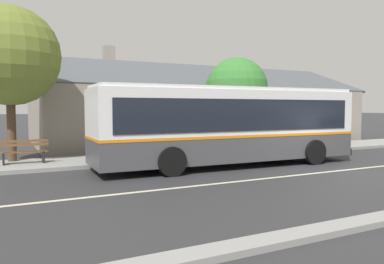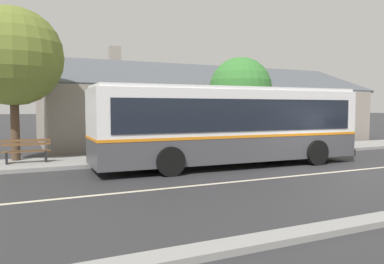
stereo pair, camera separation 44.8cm
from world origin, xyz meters
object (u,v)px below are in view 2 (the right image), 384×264
at_px(bench_by_building, 26,152).
at_px(street_tree_primary, 241,89).
at_px(bench_down_street, 141,148).
at_px(bus_stop_sign, 321,120).
at_px(transit_bus, 230,124).
at_px(street_tree_secondary, 14,60).

height_order(bench_by_building, street_tree_primary, street_tree_primary).
bearing_deg(street_tree_primary, bench_down_street, -165.24).
xyz_separation_m(bench_down_street, bus_stop_sign, (9.59, -0.60, 1.07)).
relative_size(bench_by_building, street_tree_primary, 0.35).
relative_size(transit_bus, bench_by_building, 6.19).
bearing_deg(transit_bus, bus_stop_sign, 17.11).
distance_m(bench_by_building, street_tree_secondary, 3.79).
relative_size(bench_by_building, bench_down_street, 0.98).
relative_size(street_tree_primary, street_tree_secondary, 0.78).
height_order(transit_bus, street_tree_primary, street_tree_primary).
bearing_deg(bench_by_building, transit_bus, -22.96).
height_order(transit_bus, street_tree_secondary, street_tree_secondary).
bearing_deg(bus_stop_sign, bench_down_street, 176.40).
bearing_deg(street_tree_secondary, bus_stop_sign, -7.79).
xyz_separation_m(street_tree_primary, street_tree_secondary, (-10.83, -0.21, 0.92)).
distance_m(transit_bus, bus_stop_sign, 7.11).
height_order(bench_by_building, bench_down_street, same).
distance_m(transit_bus, bench_down_street, 4.03).
distance_m(transit_bus, street_tree_primary, 5.60).
height_order(street_tree_primary, street_tree_secondary, street_tree_secondary).
distance_m(bench_down_street, street_tree_primary, 6.78).
relative_size(street_tree_secondary, bus_stop_sign, 2.64).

